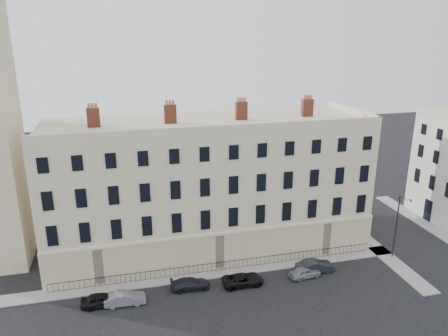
{
  "coord_description": "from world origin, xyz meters",
  "views": [
    {
      "loc": [
        -15.64,
        -34.66,
        25.01
      ],
      "look_at": [
        -4.5,
        10.0,
        10.06
      ],
      "focal_mm": 35.0,
      "sensor_mm": 36.0,
      "label": 1
    }
  ],
  "objects_px": {
    "car_a": "(102,300)",
    "car_d": "(243,280)",
    "car_e": "(305,272)",
    "car_b": "(125,298)",
    "car_c": "(190,284)",
    "car_f": "(315,266)",
    "streetlamp": "(397,224)"
  },
  "relations": [
    {
      "from": "car_a",
      "to": "car_d",
      "type": "height_order",
      "value": "car_a"
    },
    {
      "from": "car_d",
      "to": "car_e",
      "type": "height_order",
      "value": "car_d"
    },
    {
      "from": "car_a",
      "to": "car_b",
      "type": "height_order",
      "value": "car_a"
    },
    {
      "from": "car_c",
      "to": "car_f",
      "type": "relative_size",
      "value": 0.95
    },
    {
      "from": "car_d",
      "to": "car_c",
      "type": "bearing_deg",
      "value": 83.65
    },
    {
      "from": "car_a",
      "to": "car_e",
      "type": "distance_m",
      "value": 20.54
    },
    {
      "from": "car_b",
      "to": "car_e",
      "type": "distance_m",
      "value": 18.41
    },
    {
      "from": "car_b",
      "to": "car_f",
      "type": "height_order",
      "value": "car_f"
    },
    {
      "from": "car_d",
      "to": "car_e",
      "type": "xyz_separation_m",
      "value": [
        6.69,
        -0.22,
        -0.01
      ]
    },
    {
      "from": "car_a",
      "to": "car_c",
      "type": "bearing_deg",
      "value": -83.54
    },
    {
      "from": "car_a",
      "to": "car_f",
      "type": "xyz_separation_m",
      "value": [
        21.99,
        0.67,
        0.03
      ]
    },
    {
      "from": "car_c",
      "to": "car_e",
      "type": "distance_m",
      "value": 12.04
    },
    {
      "from": "car_b",
      "to": "car_c",
      "type": "height_order",
      "value": "car_b"
    },
    {
      "from": "car_b",
      "to": "streetlamp",
      "type": "xyz_separation_m",
      "value": [
        29.81,
        1.56,
        3.56
      ]
    },
    {
      "from": "car_d",
      "to": "car_e",
      "type": "relative_size",
      "value": 1.26
    },
    {
      "from": "car_a",
      "to": "streetlamp",
      "type": "height_order",
      "value": "streetlamp"
    },
    {
      "from": "car_e",
      "to": "streetlamp",
      "type": "relative_size",
      "value": 0.45
    },
    {
      "from": "car_c",
      "to": "car_e",
      "type": "height_order",
      "value": "car_e"
    },
    {
      "from": "car_c",
      "to": "car_a",
      "type": "bearing_deg",
      "value": 97.73
    },
    {
      "from": "car_a",
      "to": "car_f",
      "type": "height_order",
      "value": "car_f"
    },
    {
      "from": "car_b",
      "to": "car_d",
      "type": "xyz_separation_m",
      "value": [
        11.72,
        0.43,
        -0.04
      ]
    },
    {
      "from": "car_a",
      "to": "car_e",
      "type": "relative_size",
      "value": 1.12
    },
    {
      "from": "streetlamp",
      "to": "car_f",
      "type": "bearing_deg",
      "value": -157.92
    },
    {
      "from": "car_c",
      "to": "car_e",
      "type": "bearing_deg",
      "value": -91.25
    },
    {
      "from": "car_c",
      "to": "car_d",
      "type": "bearing_deg",
      "value": -93.66
    },
    {
      "from": "car_a",
      "to": "car_e",
      "type": "height_order",
      "value": "car_a"
    },
    {
      "from": "car_b",
      "to": "car_d",
      "type": "relative_size",
      "value": 0.9
    },
    {
      "from": "car_b",
      "to": "car_c",
      "type": "relative_size",
      "value": 0.97
    },
    {
      "from": "car_c",
      "to": "streetlamp",
      "type": "bearing_deg",
      "value": -86.05
    },
    {
      "from": "car_a",
      "to": "car_c",
      "type": "distance_m",
      "value": 8.55
    },
    {
      "from": "car_d",
      "to": "streetlamp",
      "type": "distance_m",
      "value": 18.47
    },
    {
      "from": "car_a",
      "to": "car_f",
      "type": "distance_m",
      "value": 22.0
    }
  ]
}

